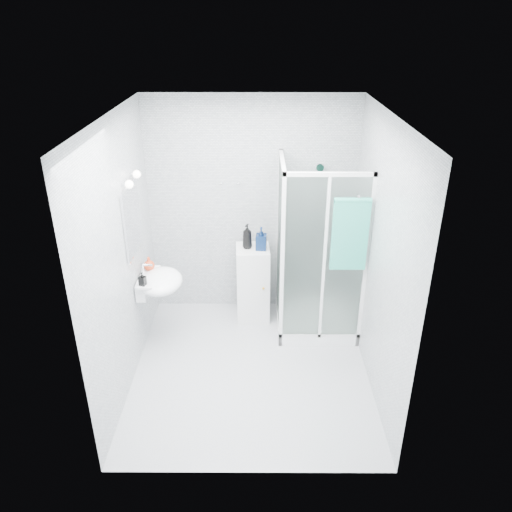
{
  "coord_description": "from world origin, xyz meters",
  "views": [
    {
      "loc": [
        0.07,
        -4.15,
        3.37
      ],
      "look_at": [
        0.05,
        0.35,
        1.15
      ],
      "focal_mm": 35.0,
      "sensor_mm": 36.0,
      "label": 1
    }
  ],
  "objects_px": {
    "wall_basin": "(158,282)",
    "hand_towel": "(350,233)",
    "storage_cabinet": "(253,283)",
    "shampoo_bottle_b": "(261,239)",
    "shampoo_bottle_a": "(247,236)",
    "soap_dispenser_black": "(142,279)",
    "soap_dispenser_orange": "(149,264)",
    "shower_enclosure": "(310,295)"
  },
  "relations": [
    {
      "from": "wall_basin",
      "to": "storage_cabinet",
      "type": "bearing_deg",
      "value": 29.23
    },
    {
      "from": "wall_basin",
      "to": "hand_towel",
      "type": "relative_size",
      "value": 0.73
    },
    {
      "from": "shampoo_bottle_a",
      "to": "soap_dispenser_black",
      "type": "height_order",
      "value": "shampoo_bottle_a"
    },
    {
      "from": "storage_cabinet",
      "to": "shampoo_bottle_b",
      "type": "distance_m",
      "value": 0.6
    },
    {
      "from": "storage_cabinet",
      "to": "shampoo_bottle_a",
      "type": "height_order",
      "value": "shampoo_bottle_a"
    },
    {
      "from": "soap_dispenser_orange",
      "to": "wall_basin",
      "type": "bearing_deg",
      "value": -51.4
    },
    {
      "from": "shower_enclosure",
      "to": "shampoo_bottle_b",
      "type": "relative_size",
      "value": 7.53
    },
    {
      "from": "wall_basin",
      "to": "shampoo_bottle_a",
      "type": "xyz_separation_m",
      "value": [
        0.93,
        0.57,
        0.27
      ]
    },
    {
      "from": "shower_enclosure",
      "to": "hand_towel",
      "type": "bearing_deg",
      "value": -52.21
    },
    {
      "from": "wall_basin",
      "to": "soap_dispenser_orange",
      "type": "relative_size",
      "value": 3.7
    },
    {
      "from": "shampoo_bottle_a",
      "to": "soap_dispenser_orange",
      "type": "distance_m",
      "value": 1.14
    },
    {
      "from": "shower_enclosure",
      "to": "wall_basin",
      "type": "relative_size",
      "value": 3.57
    },
    {
      "from": "shampoo_bottle_a",
      "to": "shampoo_bottle_b",
      "type": "xyz_separation_m",
      "value": [
        0.16,
        -0.03,
        -0.01
      ]
    },
    {
      "from": "shampoo_bottle_b",
      "to": "storage_cabinet",
      "type": "bearing_deg",
      "value": 165.91
    },
    {
      "from": "hand_towel",
      "to": "shampoo_bottle_a",
      "type": "distance_m",
      "value": 1.26
    },
    {
      "from": "shampoo_bottle_b",
      "to": "soap_dispenser_orange",
      "type": "height_order",
      "value": "shampoo_bottle_b"
    },
    {
      "from": "soap_dispenser_black",
      "to": "shampoo_bottle_b",
      "type": "bearing_deg",
      "value": 30.94
    },
    {
      "from": "shampoo_bottle_a",
      "to": "shampoo_bottle_b",
      "type": "distance_m",
      "value": 0.16
    },
    {
      "from": "shower_enclosure",
      "to": "soap_dispenser_orange",
      "type": "height_order",
      "value": "shower_enclosure"
    },
    {
      "from": "shower_enclosure",
      "to": "storage_cabinet",
      "type": "bearing_deg",
      "value": 159.87
    },
    {
      "from": "shower_enclosure",
      "to": "shampoo_bottle_a",
      "type": "bearing_deg",
      "value": 160.85
    },
    {
      "from": "shampoo_bottle_a",
      "to": "shampoo_bottle_b",
      "type": "height_order",
      "value": "shampoo_bottle_a"
    },
    {
      "from": "wall_basin",
      "to": "storage_cabinet",
      "type": "distance_m",
      "value": 1.19
    },
    {
      "from": "soap_dispenser_black",
      "to": "wall_basin",
      "type": "bearing_deg",
      "value": 58.89
    },
    {
      "from": "shower_enclosure",
      "to": "wall_basin",
      "type": "distance_m",
      "value": 1.72
    },
    {
      "from": "wall_basin",
      "to": "soap_dispenser_black",
      "type": "bearing_deg",
      "value": -121.11
    },
    {
      "from": "shampoo_bottle_a",
      "to": "soap_dispenser_black",
      "type": "relative_size",
      "value": 2.05
    },
    {
      "from": "storage_cabinet",
      "to": "soap_dispenser_orange",
      "type": "height_order",
      "value": "soap_dispenser_orange"
    },
    {
      "from": "shampoo_bottle_b",
      "to": "soap_dispenser_black",
      "type": "height_order",
      "value": "shampoo_bottle_b"
    },
    {
      "from": "shower_enclosure",
      "to": "storage_cabinet",
      "type": "height_order",
      "value": "shower_enclosure"
    },
    {
      "from": "storage_cabinet",
      "to": "soap_dispenser_orange",
      "type": "relative_size",
      "value": 6.11
    },
    {
      "from": "hand_towel",
      "to": "shampoo_bottle_b",
      "type": "height_order",
      "value": "hand_towel"
    },
    {
      "from": "shampoo_bottle_b",
      "to": "wall_basin",
      "type": "bearing_deg",
      "value": -153.97
    },
    {
      "from": "shower_enclosure",
      "to": "shampoo_bottle_b",
      "type": "height_order",
      "value": "shower_enclosure"
    },
    {
      "from": "soap_dispenser_black",
      "to": "shampoo_bottle_a",
      "type": "bearing_deg",
      "value": 35.83
    },
    {
      "from": "wall_basin",
      "to": "soap_dispenser_black",
      "type": "height_order",
      "value": "wall_basin"
    },
    {
      "from": "storage_cabinet",
      "to": "shampoo_bottle_b",
      "type": "xyz_separation_m",
      "value": [
        0.1,
        -0.02,
        0.6
      ]
    },
    {
      "from": "storage_cabinet",
      "to": "soap_dispenser_orange",
      "type": "bearing_deg",
      "value": -162.03
    },
    {
      "from": "storage_cabinet",
      "to": "shower_enclosure",
      "type": "bearing_deg",
      "value": -22.75
    },
    {
      "from": "shower_enclosure",
      "to": "hand_towel",
      "type": "xyz_separation_m",
      "value": [
        0.31,
        -0.4,
        0.95
      ]
    },
    {
      "from": "shampoo_bottle_b",
      "to": "shampoo_bottle_a",
      "type": "bearing_deg",
      "value": 168.16
    },
    {
      "from": "shampoo_bottle_b",
      "to": "soap_dispenser_black",
      "type": "xyz_separation_m",
      "value": [
        -1.21,
        -0.72,
        -0.13
      ]
    }
  ]
}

